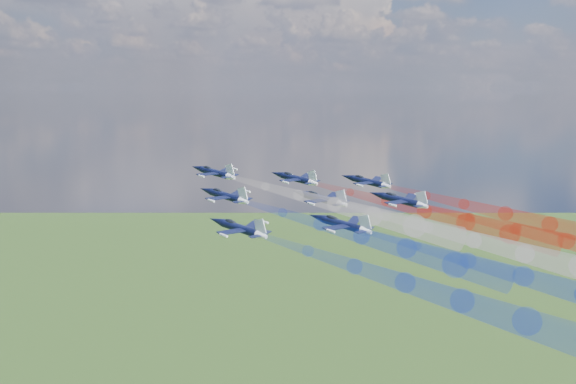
# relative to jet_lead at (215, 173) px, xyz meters

# --- Properties ---
(jet_lead) EXTENTS (17.57, 16.72, 5.83)m
(jet_lead) POSITION_rel_jet_lead_xyz_m (0.00, 0.00, 0.00)
(jet_lead) COLOR black
(trail_lead) EXTENTS (47.59, 31.54, 10.94)m
(trail_lead) POSITION_rel_jet_lead_xyz_m (27.57, -16.69, -3.79)
(trail_lead) COLOR white
(jet_inner_left) EXTENTS (17.57, 16.72, 5.83)m
(jet_inner_left) POSITION_rel_jet_lead_xyz_m (5.44, -13.76, -2.93)
(jet_inner_left) COLOR black
(trail_inner_left) EXTENTS (47.59, 31.54, 10.94)m
(trail_inner_left) POSITION_rel_jet_lead_xyz_m (33.01, -30.45, -6.72)
(trail_inner_left) COLOR blue
(jet_inner_right) EXTENTS (17.57, 16.72, 5.83)m
(jet_inner_right) POSITION_rel_jet_lead_xyz_m (17.68, 5.27, -1.78)
(jet_inner_right) COLOR black
(trail_inner_right) EXTENTS (47.59, 31.54, 10.94)m
(trail_inner_right) POSITION_rel_jet_lead_xyz_m (45.25, -11.42, -5.57)
(trail_inner_right) COLOR red
(jet_outer_left) EXTENTS (17.57, 16.72, 5.83)m
(jet_outer_left) POSITION_rel_jet_lead_xyz_m (12.06, -32.69, -5.42)
(jet_outer_left) COLOR black
(trail_outer_left) EXTENTS (47.59, 31.54, 10.94)m
(trail_outer_left) POSITION_rel_jet_lead_xyz_m (39.63, -49.38, -9.22)
(trail_outer_left) COLOR blue
(jet_center_third) EXTENTS (17.57, 16.72, 5.83)m
(jet_center_third) POSITION_rel_jet_lead_xyz_m (24.86, -12.07, -3.41)
(jet_center_third) COLOR black
(trail_center_third) EXTENTS (47.59, 31.54, 10.94)m
(trail_center_third) POSITION_rel_jet_lead_xyz_m (52.43, -28.76, -7.20)
(trail_center_third) COLOR white
(jet_outer_right) EXTENTS (17.57, 16.72, 5.83)m
(jet_outer_right) POSITION_rel_jet_lead_xyz_m (34.00, 8.33, -2.63)
(jet_outer_right) COLOR black
(trail_outer_right) EXTENTS (47.59, 31.54, 10.94)m
(trail_outer_right) POSITION_rel_jet_lead_xyz_m (61.57, -8.36, -6.42)
(trail_outer_right) COLOR red
(jet_rear_left) EXTENTS (17.57, 16.72, 5.83)m
(jet_rear_left) POSITION_rel_jet_lead_xyz_m (29.63, -28.13, -5.20)
(jet_rear_left) COLOR black
(trail_rear_left) EXTENTS (47.59, 31.54, 10.94)m
(trail_rear_left) POSITION_rel_jet_lead_xyz_m (57.20, -44.82, -8.99)
(trail_rear_left) COLOR blue
(jet_rear_right) EXTENTS (17.57, 16.72, 5.83)m
(jet_rear_right) POSITION_rel_jet_lead_xyz_m (40.63, -10.26, -3.65)
(jet_rear_right) COLOR black
(trail_rear_right) EXTENTS (47.59, 31.54, 10.94)m
(trail_rear_right) POSITION_rel_jet_lead_xyz_m (68.20, -26.95, -7.44)
(trail_rear_right) COLOR red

